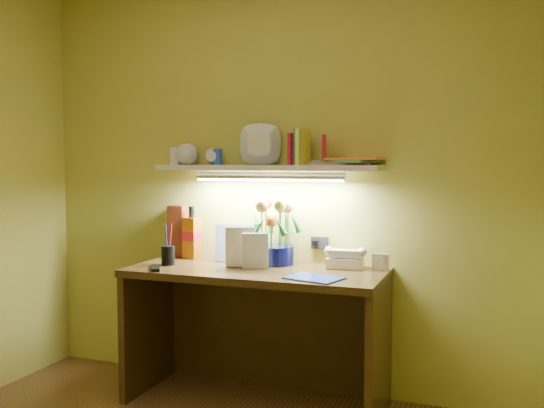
# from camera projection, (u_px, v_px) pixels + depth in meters

# --- Properties ---
(desk) EXTENTS (1.40, 0.60, 0.75)m
(desk) POSITION_uv_depth(u_px,v_px,m) (256.00, 336.00, 3.33)
(desk) COLOR #321F0D
(desk) RESTS_ON ground
(flower_bouquet) EXTENTS (0.31, 0.31, 0.37)m
(flower_bouquet) POSITION_uv_depth(u_px,v_px,m) (275.00, 232.00, 3.43)
(flower_bouquet) COLOR #07093A
(flower_bouquet) RESTS_ON desk
(telephone) EXTENTS (0.21, 0.16, 0.12)m
(telephone) POSITION_uv_depth(u_px,v_px,m) (345.00, 258.00, 3.32)
(telephone) COLOR beige
(telephone) RESTS_ON desk
(desk_clock) EXTENTS (0.09, 0.04, 0.09)m
(desk_clock) POSITION_uv_depth(u_px,v_px,m) (381.00, 262.00, 3.26)
(desk_clock) COLOR silver
(desk_clock) RESTS_ON desk
(whisky_bottle) EXTENTS (0.09, 0.09, 0.32)m
(whisky_bottle) POSITION_uv_depth(u_px,v_px,m) (192.00, 232.00, 3.65)
(whisky_bottle) COLOR #9E5108
(whisky_bottle) RESTS_ON desk
(whisky_box) EXTENTS (0.10, 0.10, 0.32)m
(whisky_box) POSITION_uv_depth(u_px,v_px,m) (178.00, 231.00, 3.72)
(whisky_box) COLOR #5D2513
(whisky_box) RESTS_ON desk
(pen_cup) EXTENTS (0.10, 0.10, 0.18)m
(pen_cup) POSITION_uv_depth(u_px,v_px,m) (168.00, 249.00, 3.42)
(pen_cup) COLOR black
(pen_cup) RESTS_ON desk
(art_card) EXTENTS (0.22, 0.09, 0.22)m
(art_card) POSITION_uv_depth(u_px,v_px,m) (234.00, 243.00, 3.54)
(art_card) COLOR white
(art_card) RESTS_ON desk
(tv_remote) EXTENTS (0.12, 0.16, 0.02)m
(tv_remote) POSITION_uv_depth(u_px,v_px,m) (156.00, 268.00, 3.28)
(tv_remote) COLOR black
(tv_remote) RESTS_ON desk
(blue_folder) EXTENTS (0.30, 0.26, 0.01)m
(blue_folder) POSITION_uv_depth(u_px,v_px,m) (314.00, 278.00, 3.02)
(blue_folder) COLOR blue
(blue_folder) RESTS_ON desk
(desk_book_a) EXTENTS (0.17, 0.05, 0.23)m
(desk_book_a) POSITION_uv_depth(u_px,v_px,m) (225.00, 247.00, 3.35)
(desk_book_a) COLOR silver
(desk_book_a) RESTS_ON desk
(desk_book_b) EXTENTS (0.14, 0.06, 0.20)m
(desk_book_b) POSITION_uv_depth(u_px,v_px,m) (242.00, 251.00, 3.30)
(desk_book_b) COLOR silver
(desk_book_b) RESTS_ON desk
(wall_shelf) EXTENTS (1.31, 0.33, 0.23)m
(wall_shelf) POSITION_uv_depth(u_px,v_px,m) (268.00, 162.00, 3.43)
(wall_shelf) COLOR silver
(wall_shelf) RESTS_ON ground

